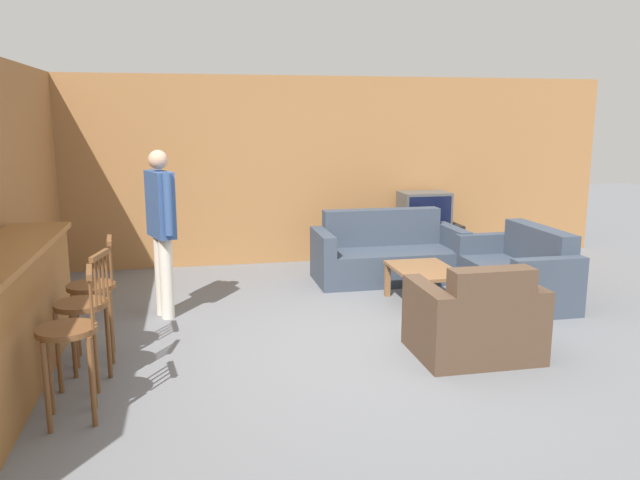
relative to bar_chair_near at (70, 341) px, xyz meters
name	(u,v)px	position (x,y,z in m)	size (l,w,h in m)	color
ground_plane	(355,350)	(2.22, 0.86, -0.57)	(24.00, 24.00, 0.00)	slate
wall_back	(290,171)	(2.22, 4.42, 0.73)	(9.40, 0.08, 2.60)	#9E6B3D
wall_left	(5,197)	(-0.90, 2.14, 0.73)	(0.08, 8.56, 2.60)	#9E6B3D
bar_counter	(4,324)	(-0.56, 0.57, -0.03)	(0.55, 2.76, 1.07)	brown
bar_chair_near	(70,341)	(0.00, 0.00, 0.00)	(0.45, 0.45, 1.06)	brown
bar_chair_mid	(84,314)	(0.00, 0.58, 0.00)	(0.47, 0.47, 1.06)	brown
bar_chair_far	(94,295)	(0.00, 1.11, 0.00)	(0.44, 0.44, 1.06)	brown
couch_far	(387,256)	(3.26, 3.19, -0.27)	(1.86, 0.86, 0.87)	#384251
armchair_near	(475,322)	(3.20, 0.53, -0.27)	(1.02, 0.82, 0.84)	#4C3828
loveseat_right	(518,274)	(4.44, 2.02, -0.27)	(0.80, 1.53, 0.83)	#384251
coffee_table	(424,274)	(3.31, 2.01, -0.21)	(0.64, 0.94, 0.42)	brown
tv_unit	(423,243)	(4.07, 4.04, -0.31)	(1.04, 0.54, 0.53)	black
tv	(424,208)	(4.07, 4.04, 0.20)	(0.68, 0.47, 0.47)	#4C4C4C
person_by_window	(161,224)	(0.53, 2.21, 0.41)	(0.32, 0.53, 1.73)	silver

